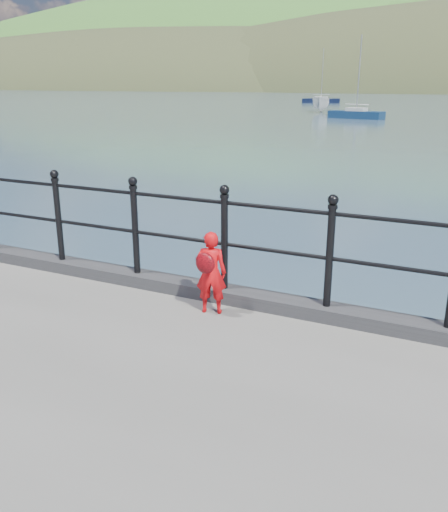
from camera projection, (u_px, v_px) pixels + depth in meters
The scene contains 7 objects.
ground at pixel (187, 360), 6.96m from camera, with size 600.00×600.00×0.00m, color #2D4251.
kerb at pixel (179, 286), 6.50m from camera, with size 60.00×0.30×0.15m, color #28282B.
railing at pixel (178, 225), 6.27m from camera, with size 18.11×0.11×1.20m.
child at pixel (211, 272), 5.79m from camera, with size 0.38×0.34×0.91m.
launch_white at pixel (321, 104), 60.60m from camera, with size 1.80×4.79×1.85m, color white.
sailboat_port at pixel (356, 115), 50.98m from camera, with size 5.36×2.66×7.57m.
sailboat_left at pixel (321, 101), 86.78m from camera, with size 6.20×3.12×8.46m.
Camera 1 is at (3.11, -5.39, 3.42)m, focal length 38.00 mm.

